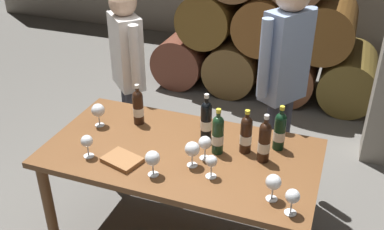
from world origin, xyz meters
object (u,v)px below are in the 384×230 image
wine_bottle_0 (206,120)px  wine_bottle_4 (218,134)px  wine_glass_1 (98,111)px  sommelier_presenting (284,74)px  wine_bottle_5 (264,141)px  wine_bottle_1 (138,107)px  tasting_notebook (122,160)px  taster_seated_left (128,67)px  dining_table (181,163)px  wine_glass_7 (205,143)px  wine_glass_0 (152,159)px  wine_glass_2 (273,183)px  wine_bottle_3 (280,131)px  wine_glass_6 (192,150)px  wine_glass_4 (87,142)px  wine_glass_3 (211,162)px  wine_glass_5 (293,197)px  wine_bottle_2 (246,134)px

wine_bottle_0 → wine_bottle_4: (0.12, -0.13, -0.01)m
wine_bottle_0 → wine_glass_1: bearing=-172.1°
sommelier_presenting → wine_bottle_5: bearing=-88.5°
wine_bottle_1 → tasting_notebook: (0.11, -0.45, -0.11)m
wine_bottle_4 → taster_seated_left: size_ratio=0.20×
dining_table → taster_seated_left: bearing=135.5°
wine_glass_1 → tasting_notebook: size_ratio=0.75×
wine_glass_7 → wine_glass_0: bearing=-131.1°
wine_bottle_1 → taster_seated_left: taster_seated_left is taller
wine_bottle_4 → wine_glass_2: wine_bottle_4 is taller
wine_bottle_3 → wine_glass_2: wine_bottle_3 is taller
sommelier_presenting → tasting_notebook: bearing=-128.1°
wine_bottle_4 → wine_glass_2: bearing=-38.8°
wine_bottle_1 → wine_glass_6: (0.52, -0.34, -0.01)m
sommelier_presenting → dining_table: bearing=-122.8°
wine_bottle_4 → wine_glass_4: size_ratio=2.05×
wine_glass_7 → taster_seated_left: bearing=140.3°
sommelier_presenting → wine_glass_6: bearing=-112.6°
wine_glass_4 → wine_glass_7: wine_glass_7 is taller
wine_bottle_4 → wine_glass_3: (0.04, -0.25, -0.03)m
wine_bottle_1 → wine_bottle_3: (0.96, 0.02, 0.00)m
wine_glass_0 → wine_glass_6: (0.18, 0.16, 0.00)m
tasting_notebook → taster_seated_left: (-0.45, 0.95, 0.15)m
wine_glass_4 → taster_seated_left: 1.00m
wine_bottle_0 → taster_seated_left: taster_seated_left is taller
wine_glass_7 → wine_bottle_4: bearing=61.1°
dining_table → wine_bottle_4: size_ratio=5.58×
taster_seated_left → wine_glass_6: bearing=-44.6°
wine_bottle_4 → sommelier_presenting: (0.27, 0.68, 0.15)m
wine_glass_1 → wine_glass_6: wine_glass_1 is taller
wine_bottle_0 → sommelier_presenting: sommelier_presenting is taller
wine_bottle_5 → taster_seated_left: (-1.23, 0.64, 0.03)m
wine_bottle_0 → wine_glass_2: (0.53, -0.46, -0.03)m
dining_table → wine_glass_3: 0.37m
wine_glass_2 → wine_glass_7: (-0.46, 0.23, -0.00)m
wine_glass_2 → wine_glass_5: wine_glass_2 is taller
wine_bottle_2 → wine_glass_7: wine_bottle_2 is taller
wine_glass_1 → taster_seated_left: 0.63m
wine_glass_5 → wine_glass_6: 0.65m
wine_glass_2 → wine_glass_1: bearing=164.2°
wine_glass_2 → wine_bottle_3: bearing=96.9°
wine_bottle_1 → wine_bottle_3: 0.96m
wine_glass_0 → tasting_notebook: 0.25m
wine_bottle_3 → wine_glass_0: 0.81m
wine_bottle_4 → sommelier_presenting: bearing=68.7°
wine_bottle_3 → tasting_notebook: 0.98m
wine_bottle_5 → wine_glass_6: size_ratio=1.93×
wine_glass_3 → taster_seated_left: size_ratio=0.09×
wine_glass_2 → wine_glass_4: wine_glass_2 is taller
wine_bottle_0 → wine_glass_4: bearing=-143.4°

